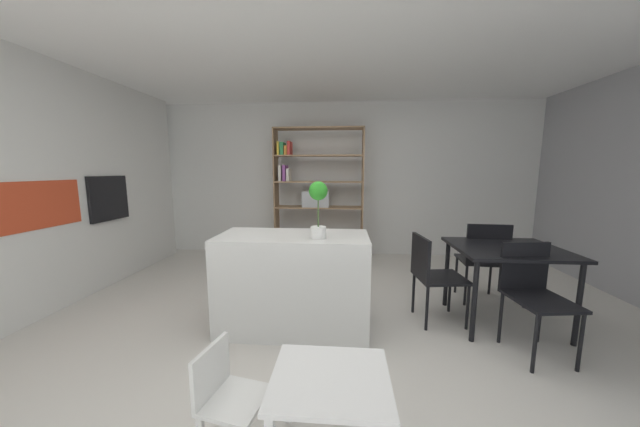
{
  "coord_description": "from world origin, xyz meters",
  "views": [
    {
      "loc": [
        0.23,
        -2.55,
        1.49
      ],
      "look_at": [
        -0.03,
        0.69,
        1.02
      ],
      "focal_mm": 16.91,
      "sensor_mm": 36.0,
      "label": 1
    }
  ],
  "objects": [
    {
      "name": "ground_plane",
      "position": [
        0.0,
        0.0,
        0.0
      ],
      "size": [
        9.64,
        9.64,
        0.0
      ],
      "primitive_type": "plane",
      "color": "beige"
    },
    {
      "name": "ceiling_slab",
      "position": [
        0.0,
        0.0,
        2.66
      ],
      "size": [
        7.0,
        5.62,
        0.06
      ],
      "color": "white",
      "rests_on": "ground_plane"
    },
    {
      "name": "back_partition",
      "position": [
        0.0,
        2.78,
        1.31
      ],
      "size": [
        7.0,
        0.06,
        2.63
      ],
      "primitive_type": "cube",
      "color": "silver",
      "rests_on": "ground_plane"
    },
    {
      "name": "cabinet_niche_splashback",
      "position": [
        -2.79,
        0.05,
        1.14
      ],
      "size": [
        0.01,
        1.18,
        0.48
      ],
      "color": "#CC4223",
      "rests_on": "ground_plane"
    },
    {
      "name": "built_in_oven",
      "position": [
        -2.77,
        1.06,
        1.13
      ],
      "size": [
        0.06,
        0.61,
        0.57
      ],
      "color": "black",
      "rests_on": "ground_plane"
    },
    {
      "name": "kitchen_island",
      "position": [
        -0.23,
        0.11,
        0.45
      ],
      "size": [
        1.37,
        0.63,
        0.9
      ],
      "primitive_type": "cube",
      "color": "silver",
      "rests_on": "ground_plane"
    },
    {
      "name": "potted_plant_on_island",
      "position": [
        0.01,
        -0.01,
        1.2
      ],
      "size": [
        0.16,
        0.16,
        0.49
      ],
      "color": "white",
      "rests_on": "kitchen_island"
    },
    {
      "name": "open_bookshelf",
      "position": [
        -0.3,
        2.43,
        1.07
      ],
      "size": [
        1.46,
        0.34,
        2.16
      ],
      "color": "#997551",
      "rests_on": "ground_plane"
    },
    {
      "name": "child_table",
      "position": [
        0.17,
        -1.18,
        0.39
      ],
      "size": [
        0.59,
        0.52,
        0.47
      ],
      "color": "white",
      "rests_on": "ground_plane"
    },
    {
      "name": "child_chair_left",
      "position": [
        -0.37,
        -1.17,
        0.33
      ],
      "size": [
        0.35,
        0.35,
        0.58
      ],
      "rotation": [
        0.0,
        0.0,
        1.37
      ],
      "color": "white",
      "rests_on": "ground_plane"
    },
    {
      "name": "dining_table",
      "position": [
        1.78,
        0.36,
        0.67
      ],
      "size": [
        0.97,
        0.83,
        0.76
      ],
      "color": "black",
      "rests_on": "ground_plane"
    },
    {
      "name": "dining_chair_far",
      "position": [
        1.77,
        0.8,
        0.55
      ],
      "size": [
        0.47,
        0.44,
        0.92
      ],
      "rotation": [
        0.0,
        0.0,
        3.08
      ],
      "color": "black",
      "rests_on": "ground_plane"
    },
    {
      "name": "dining_chair_near",
      "position": [
        1.77,
        -0.08,
        0.54
      ],
      "size": [
        0.46,
        0.5,
        0.89
      ],
      "rotation": [
        0.0,
        0.0,
        0.12
      ],
      "color": "black",
      "rests_on": "ground_plane"
    },
    {
      "name": "dining_chair_island_side",
      "position": [
        1.08,
        0.35,
        0.51
      ],
      "size": [
        0.49,
        0.47,
        0.86
      ],
      "rotation": [
        0.0,
        0.0,
        1.69
      ],
      "color": "black",
      "rests_on": "ground_plane"
    }
  ]
}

